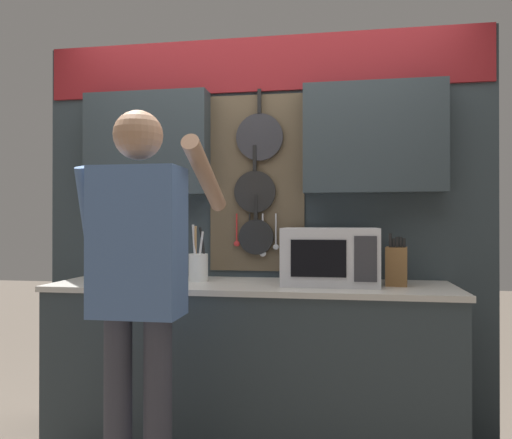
{
  "coord_description": "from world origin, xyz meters",
  "views": [
    {
      "loc": [
        0.48,
        -2.71,
        1.26
      ],
      "look_at": [
        -0.0,
        0.2,
        1.27
      ],
      "focal_mm": 35.0,
      "sensor_mm": 36.0,
      "label": 1
    }
  ],
  "objects": [
    {
      "name": "microwave",
      "position": [
        0.43,
        0.04,
        1.07
      ],
      "size": [
        0.51,
        0.4,
        0.31
      ],
      "color": "silver",
      "rests_on": "base_cabinet_counter"
    },
    {
      "name": "knife_block",
      "position": [
        0.78,
        0.04,
        1.02
      ],
      "size": [
        0.13,
        0.16,
        0.28
      ],
      "color": "brown",
      "rests_on": "base_cabinet_counter"
    },
    {
      "name": "back_wall_unit",
      "position": [
        0.0,
        0.29,
        1.44
      ],
      "size": [
        2.76,
        0.2,
        2.39
      ],
      "color": "#2D383D",
      "rests_on": "ground_plane"
    },
    {
      "name": "utensil_crock",
      "position": [
        -0.31,
        0.04,
        1.01
      ],
      "size": [
        0.11,
        0.11,
        0.32
      ],
      "color": "white",
      "rests_on": "base_cabinet_counter"
    },
    {
      "name": "person",
      "position": [
        -0.37,
        -0.67,
        1.04
      ],
      "size": [
        0.54,
        0.64,
        1.74
      ],
      "color": "#383842",
      "rests_on": "ground_plane"
    },
    {
      "name": "base_cabinet_counter",
      "position": [
        0.0,
        -0.0,
        0.46
      ],
      "size": [
        2.19,
        0.64,
        0.92
      ],
      "color": "#2D383D",
      "rests_on": "ground_plane"
    }
  ]
}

